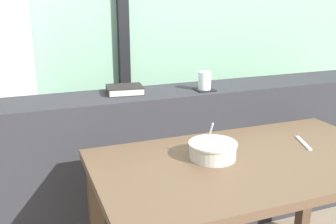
# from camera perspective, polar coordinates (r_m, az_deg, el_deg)

# --- Properties ---
(window_divider_post) EXTENTS (0.07, 0.05, 2.60)m
(window_divider_post) POSITION_cam_1_polar(r_m,az_deg,el_deg) (2.59, -6.72, 15.84)
(window_divider_post) COLOR black
(window_divider_post) RESTS_ON ground
(dark_console_ledge) EXTENTS (2.80, 0.32, 0.85)m
(dark_console_ledge) POSITION_cam_1_polar(r_m,az_deg,el_deg) (2.22, 1.01, -7.44)
(dark_console_ledge) COLOR #2D2D33
(dark_console_ledge) RESTS_ON ground
(breakfast_table) EXTENTS (1.27, 0.70, 0.70)m
(breakfast_table) POSITION_cam_1_polar(r_m,az_deg,el_deg) (1.67, 11.74, -9.91)
(breakfast_table) COLOR brown
(breakfast_table) RESTS_ON ground
(coaster_square) EXTENTS (0.10, 0.10, 0.00)m
(coaster_square) POSITION_cam_1_polar(r_m,az_deg,el_deg) (2.09, 5.37, 3.28)
(coaster_square) COLOR black
(coaster_square) RESTS_ON dark_console_ledge
(juice_glass) EXTENTS (0.07, 0.07, 0.10)m
(juice_glass) POSITION_cam_1_polar(r_m,az_deg,el_deg) (2.08, 5.40, 4.49)
(juice_glass) COLOR white
(juice_glass) RESTS_ON coaster_square
(closed_book) EXTENTS (0.20, 0.18, 0.04)m
(closed_book) POSITION_cam_1_polar(r_m,az_deg,el_deg) (2.03, -6.43, 3.30)
(closed_book) COLOR black
(closed_book) RESTS_ON dark_console_ledge
(soup_bowl) EXTENTS (0.20, 0.20, 0.16)m
(soup_bowl) POSITION_cam_1_polar(r_m,az_deg,el_deg) (1.60, 6.59, -5.64)
(soup_bowl) COLOR beige
(soup_bowl) RESTS_ON breakfast_table
(fork_utensil) EXTENTS (0.07, 0.17, 0.01)m
(fork_utensil) POSITION_cam_1_polar(r_m,az_deg,el_deg) (1.86, 19.32, -4.31)
(fork_utensil) COLOR silver
(fork_utensil) RESTS_ON breakfast_table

